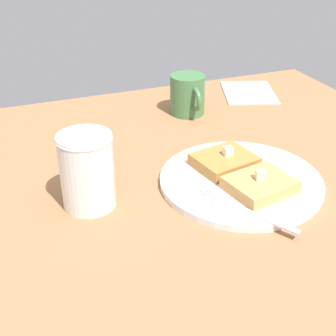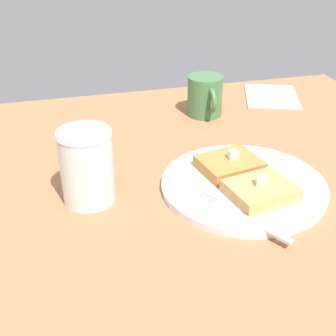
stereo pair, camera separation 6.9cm
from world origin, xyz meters
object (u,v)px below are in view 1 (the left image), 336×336
Objects in this scene: fork at (240,208)px; syrup_jar at (87,173)px; napkin at (249,93)px; plate at (241,180)px; coffee_mug at (188,95)px.

syrup_jar is at bearing -119.16° from fork.
fork reaches higher than napkin.
plate is 40.86cm from napkin.
plate is 2.58× the size of coffee_mug.
plate is at bearing 82.73° from syrup_jar.
napkin is at bearing 125.35° from syrup_jar.
plate is 24.15cm from syrup_jar.
napkin is 19.36cm from coffee_mug.
napkin is at bearing 107.63° from coffee_mug.
fork is 49.69cm from napkin.
napkin is at bearing 148.46° from plate.
napkin is (-34.82, 21.37, -0.46)cm from plate.
fork is 0.96× the size of napkin.
napkin is at bearing 148.69° from fork.
coffee_mug is (-26.08, 26.80, -1.26)cm from syrup_jar.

